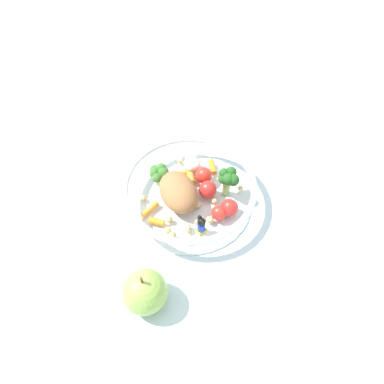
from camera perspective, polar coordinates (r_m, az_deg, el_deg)
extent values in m
plane|color=silver|center=(0.65, -0.31, -0.77)|extent=(2.40, 2.40, 0.00)
cylinder|color=white|center=(0.64, 0.00, -1.12)|extent=(0.21, 0.21, 0.01)
torus|color=white|center=(0.61, 0.00, 0.94)|extent=(0.22, 0.22, 0.01)
ellipsoid|color=#9E663D|center=(0.61, -2.08, 0.02)|extent=(0.10, 0.09, 0.05)
cylinder|color=#8EB766|center=(0.65, -5.00, 1.83)|extent=(0.01, 0.01, 0.02)
sphere|color=#386B28|center=(0.63, -5.30, 2.17)|extent=(0.02, 0.02, 0.02)
sphere|color=#386B28|center=(0.63, -4.35, 2.93)|extent=(0.02, 0.02, 0.02)
sphere|color=#386B28|center=(0.63, -4.69, 3.58)|extent=(0.02, 0.02, 0.02)
sphere|color=#386B28|center=(0.64, -5.64, 3.30)|extent=(0.02, 0.02, 0.02)
sphere|color=#386B28|center=(0.63, -5.70, 2.88)|extent=(0.02, 0.02, 0.02)
cylinder|color=#7FAD5B|center=(0.63, 5.19, 0.74)|extent=(0.01, 0.01, 0.03)
sphere|color=#23561E|center=(0.61, 5.53, 1.89)|extent=(0.02, 0.02, 0.02)
sphere|color=#23561E|center=(0.61, 6.21, 2.06)|extent=(0.02, 0.02, 0.02)
sphere|color=#23561E|center=(0.62, 5.93, 3.03)|extent=(0.02, 0.02, 0.02)
sphere|color=#23561E|center=(0.61, 4.87, 2.88)|extent=(0.02, 0.02, 0.02)
sphere|color=#23561E|center=(0.61, 4.79, 2.01)|extent=(0.02, 0.02, 0.02)
sphere|color=silver|center=(0.66, -0.18, 3.97)|extent=(0.02, 0.02, 0.02)
sphere|color=silver|center=(0.66, 0.47, 4.08)|extent=(0.02, 0.02, 0.02)
sphere|color=silver|center=(0.67, 0.54, 4.28)|extent=(0.02, 0.02, 0.02)
sphere|color=silver|center=(0.67, -0.01, 4.84)|extent=(0.02, 0.02, 0.02)
sphere|color=silver|center=(0.67, -0.40, 4.73)|extent=(0.02, 0.02, 0.02)
sphere|color=silver|center=(0.67, -0.39, 4.40)|extent=(0.02, 0.02, 0.02)
sphere|color=silver|center=(0.66, -0.31, 4.50)|extent=(0.02, 0.02, 0.02)
cube|color=yellow|center=(0.60, 1.39, -5.76)|extent=(0.02, 0.02, 0.00)
cylinder|color=#1933B2|center=(0.59, 1.41, -5.25)|extent=(0.02, 0.02, 0.02)
sphere|color=black|center=(0.58, 1.43, -4.52)|extent=(0.01, 0.01, 0.01)
sphere|color=black|center=(0.58, 1.16, -3.89)|extent=(0.01, 0.01, 0.01)
sphere|color=black|center=(0.57, 1.72, -4.69)|extent=(0.01, 0.01, 0.01)
cylinder|color=orange|center=(0.61, -5.36, -4.48)|extent=(0.02, 0.03, 0.01)
cylinder|color=orange|center=(0.62, -6.42, -2.62)|extent=(0.03, 0.03, 0.01)
cylinder|color=orange|center=(0.66, -1.73, 2.85)|extent=(0.02, 0.03, 0.01)
cylinder|color=orange|center=(0.66, -0.31, 2.27)|extent=(0.03, 0.02, 0.01)
cylinder|color=orange|center=(0.67, 3.08, 3.77)|extent=(0.03, 0.02, 0.01)
sphere|color=red|center=(0.60, 4.07, -3.16)|extent=(0.02, 0.02, 0.02)
sphere|color=red|center=(0.65, 1.78, 2.55)|extent=(0.03, 0.03, 0.03)
sphere|color=red|center=(0.61, 5.68, -2.36)|extent=(0.03, 0.03, 0.03)
sphere|color=red|center=(0.63, 2.40, 0.33)|extent=(0.03, 0.03, 0.03)
sphere|color=tan|center=(0.59, -3.01, -6.55)|extent=(0.01, 0.01, 0.01)
sphere|color=tan|center=(0.61, -3.49, -4.16)|extent=(0.01, 0.01, 0.01)
sphere|color=#D1B775|center=(0.68, -1.81, 4.75)|extent=(0.01, 0.01, 0.01)
sphere|color=tan|center=(0.60, -3.69, -5.78)|extent=(0.01, 0.01, 0.01)
sphere|color=#D1B775|center=(0.60, -0.85, -5.24)|extent=(0.01, 0.01, 0.01)
sphere|color=tan|center=(0.59, -0.33, -7.33)|extent=(0.01, 0.01, 0.01)
sphere|color=#D1B775|center=(0.60, 2.73, -4.22)|extent=(0.01, 0.01, 0.01)
sphere|color=#D1B775|center=(0.65, 7.34, 0.57)|extent=(0.01, 0.01, 0.01)
sphere|color=tan|center=(0.63, -7.37, -0.93)|extent=(0.01, 0.01, 0.01)
sphere|color=#D1B775|center=(0.63, 3.42, -1.37)|extent=(0.01, 0.01, 0.01)
sphere|color=tan|center=(0.60, 0.79, -4.61)|extent=(0.01, 0.01, 0.01)
sphere|color=tan|center=(0.60, -0.31, -5.67)|extent=(0.01, 0.01, 0.01)
sphere|color=#D1B775|center=(0.62, 0.94, -1.83)|extent=(0.01, 0.01, 0.01)
sphere|color=#8CB74C|center=(0.53, -7.18, -14.72)|extent=(0.06, 0.06, 0.06)
cylinder|color=brown|center=(0.50, -7.63, -13.07)|extent=(0.00, 0.00, 0.01)
cube|color=white|center=(0.78, 12.57, 9.96)|extent=(0.13, 0.13, 0.01)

